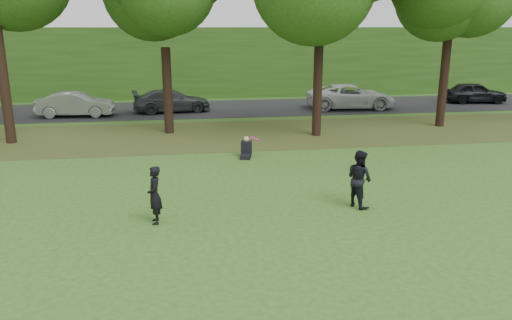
{
  "coord_description": "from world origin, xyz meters",
  "views": [
    {
      "loc": [
        -2.41,
        -10.5,
        5.09
      ],
      "look_at": [
        -0.29,
        3.4,
        1.3
      ],
      "focal_mm": 35.0,
      "sensor_mm": 36.0,
      "label": 1
    }
  ],
  "objects": [
    {
      "name": "far_hedge",
      "position": [
        0.0,
        27.0,
        2.5
      ],
      "size": [
        70.0,
        3.0,
        5.0
      ],
      "primitive_type": "cube",
      "color": "#234B15",
      "rests_on": "ground"
    },
    {
      "name": "player_left",
      "position": [
        -3.18,
        2.19,
        0.78
      ],
      "size": [
        0.42,
        0.6,
        1.56
      ],
      "primitive_type": "imported",
      "rotation": [
        0.0,
        0.0,
        -1.48
      ],
      "color": "black",
      "rests_on": "ground"
    },
    {
      "name": "ground",
      "position": [
        0.0,
        0.0,
        0.0
      ],
      "size": [
        120.0,
        120.0,
        0.0
      ],
      "primitive_type": "plane",
      "color": "#2F4F18",
      "rests_on": "ground"
    },
    {
      "name": "frisbee",
      "position": [
        -0.5,
        2.29,
        2.2
      ],
      "size": [
        0.27,
        0.27,
        0.14
      ],
      "color": "#F01488",
      "rests_on": "ground"
    },
    {
      "name": "parked_cars",
      "position": [
        1.37,
        19.97,
        0.73
      ],
      "size": [
        38.53,
        3.64,
        1.52
      ],
      "color": "black",
      "rests_on": "street"
    },
    {
      "name": "leaf_litter",
      "position": [
        0.0,
        13.0,
        0.01
      ],
      "size": [
        60.0,
        7.0,
        0.01
      ],
      "primitive_type": "cube",
      "color": "#493F1A",
      "rests_on": "ground"
    },
    {
      "name": "player_right",
      "position": [
        2.6,
        2.61,
        0.84
      ],
      "size": [
        0.91,
        1.0,
        1.68
      ],
      "primitive_type": "imported",
      "rotation": [
        0.0,
        0.0,
        1.98
      ],
      "color": "black",
      "rests_on": "ground"
    },
    {
      "name": "street",
      "position": [
        0.0,
        21.0,
        0.01
      ],
      "size": [
        70.0,
        7.0,
        0.02
      ],
      "primitive_type": "cube",
      "color": "black",
      "rests_on": "ground"
    },
    {
      "name": "seated_person",
      "position": [
        0.12,
        8.69,
        0.31
      ],
      "size": [
        0.57,
        0.81,
        0.83
      ],
      "rotation": [
        0.0,
        0.0,
        -0.24
      ],
      "color": "black",
      "rests_on": "ground"
    }
  ]
}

